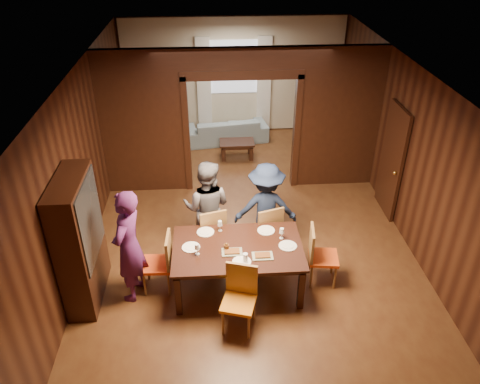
{
  "coord_description": "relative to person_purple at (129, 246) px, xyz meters",
  "views": [
    {
      "loc": [
        -0.61,
        -6.94,
        5.05
      ],
      "look_at": [
        -0.17,
        -0.4,
        1.05
      ],
      "focal_mm": 35.0,
      "sensor_mm": 36.0,
      "label": 1
    }
  ],
  "objects": [
    {
      "name": "person_grey",
      "position": [
        1.12,
        1.03,
        -0.06
      ],
      "size": [
        0.93,
        0.79,
        1.68
      ],
      "primitive_type": "imported",
      "rotation": [
        0.0,
        0.0,
        2.93
      ],
      "color": "#5E5B63",
      "rests_on": "floor"
    },
    {
      "name": "wineglass_left",
      "position": [
        0.97,
        -0.06,
        -0.05
      ],
      "size": [
        0.08,
        0.08,
        0.18
      ],
      "primitive_type": null,
      "color": "white",
      "rests_on": "dining_table"
    },
    {
      "name": "platter_b",
      "position": [
        1.91,
        -0.18,
        -0.12
      ],
      "size": [
        0.3,
        0.2,
        0.04
      ],
      "primitive_type": "cube",
      "color": "gray",
      "rests_on": "dining_table"
    },
    {
      "name": "curtain_right",
      "position": [
        2.59,
        5.95,
        0.35
      ],
      "size": [
        0.35,
        0.06,
        2.4
      ],
      "primitive_type": "cube",
      "color": "white",
      "rests_on": "back_wall"
    },
    {
      "name": "window_far",
      "position": [
        1.84,
        5.99,
        0.8
      ],
      "size": [
        1.2,
        0.03,
        1.3
      ],
      "primitive_type": "cube",
      "color": "silver",
      "rests_on": "back_wall"
    },
    {
      "name": "person_navy",
      "position": [
        2.09,
        1.0,
        -0.09
      ],
      "size": [
        1.07,
        0.65,
        1.61
      ],
      "primitive_type": "imported",
      "rotation": [
        0.0,
        0.0,
        3.09
      ],
      "color": "#17213B",
      "rests_on": "floor"
    },
    {
      "name": "coffee_table",
      "position": [
        1.82,
        4.46,
        -0.7
      ],
      "size": [
        0.8,
        0.5,
        0.4
      ],
      "primitive_type": "cube",
      "color": "black",
      "rests_on": "floor"
    },
    {
      "name": "ceiling",
      "position": [
        1.84,
        1.55,
        2.0
      ],
      "size": [
        5.5,
        9.0,
        0.02
      ],
      "primitive_type": "cube",
      "color": "silver",
      "rests_on": "room_walls"
    },
    {
      "name": "chair_right",
      "position": [
        2.89,
        0.11,
        -0.42
      ],
      "size": [
        0.49,
        0.49,
        0.97
      ],
      "primitive_type": null,
      "rotation": [
        0.0,
        0.0,
        1.44
      ],
      "color": "#EE5016",
      "rests_on": "floor"
    },
    {
      "name": "chair_near",
      "position": [
        1.53,
        -0.77,
        -0.42
      ],
      "size": [
        0.55,
        0.55,
        0.97
      ],
      "primitive_type": null,
      "rotation": [
        0.0,
        0.0,
        -0.29
      ],
      "color": "orange",
      "rests_on": "floor"
    },
    {
      "name": "room_walls",
      "position": [
        1.84,
        3.43,
        0.6
      ],
      "size": [
        5.52,
        9.01,
        2.9
      ],
      "color": "black",
      "rests_on": "floor"
    },
    {
      "name": "plate_far_l",
      "position": [
        1.09,
        0.46,
        -0.14
      ],
      "size": [
        0.27,
        0.27,
        0.01
      ],
      "primitive_type": "cylinder",
      "color": "white",
      "rests_on": "dining_table"
    },
    {
      "name": "floor",
      "position": [
        1.84,
        1.55,
        -0.9
      ],
      "size": [
        9.0,
        9.0,
        0.0
      ],
      "primitive_type": "plane",
      "color": "#4E2816",
      "rests_on": "ground"
    },
    {
      "name": "chair_left",
      "position": [
        0.35,
        0.11,
        -0.42
      ],
      "size": [
        0.46,
        0.46,
        0.97
      ],
      "primitive_type": null,
      "rotation": [
        0.0,
        0.0,
        -1.61
      ],
      "color": "#EB4616",
      "rests_on": "floor"
    },
    {
      "name": "wineglass_right",
      "position": [
        2.24,
        0.24,
        -0.05
      ],
      "size": [
        0.08,
        0.08,
        0.18
      ],
      "primitive_type": null,
      "color": "silver",
      "rests_on": "dining_table"
    },
    {
      "name": "hutch",
      "position": [
        -0.69,
        0.05,
        0.1
      ],
      "size": [
        0.4,
        1.2,
        2.0
      ],
      "primitive_type": "cube",
      "color": "black",
      "rests_on": "floor"
    },
    {
      "name": "sofa",
      "position": [
        1.62,
        5.4,
        -0.61
      ],
      "size": [
        2.11,
        1.08,
        0.59
      ],
      "primitive_type": "imported",
      "rotation": [
        0.0,
        0.0,
        3.29
      ],
      "color": "#7F96A6",
      "rests_on": "floor"
    },
    {
      "name": "person_purple",
      "position": [
        0.0,
        0.0,
        0.0
      ],
      "size": [
        0.6,
        0.75,
        1.8
      ],
      "primitive_type": "imported",
      "rotation": [
        0.0,
        0.0,
        -1.87
      ],
      "color": "#521D57",
      "rests_on": "floor"
    },
    {
      "name": "chair_far_r",
      "position": [
        2.08,
        0.89,
        -0.42
      ],
      "size": [
        0.55,
        0.55,
        0.97
      ],
      "primitive_type": null,
      "rotation": [
        0.0,
        0.0,
        3.45
      ],
      "color": "orange",
      "rests_on": "floor"
    },
    {
      "name": "serving_bowl",
      "position": [
        1.72,
        0.11,
        -0.1
      ],
      "size": [
        0.36,
        0.36,
        0.09
      ],
      "primitive_type": "imported",
      "color": "black",
      "rests_on": "dining_table"
    },
    {
      "name": "platter_a",
      "position": [
        1.48,
        -0.06,
        -0.12
      ],
      "size": [
        0.3,
        0.2,
        0.04
      ],
      "primitive_type": "cube",
      "color": "gray",
      "rests_on": "dining_table"
    },
    {
      "name": "door_right",
      "position": [
        4.54,
        2.05,
        0.15
      ],
      "size": [
        0.06,
        0.9,
        2.1
      ],
      "primitive_type": "cube",
      "color": "black",
      "rests_on": "floor"
    },
    {
      "name": "curtain_left",
      "position": [
        1.09,
        5.95,
        0.35
      ],
      "size": [
        0.35,
        0.06,
        2.4
      ],
      "primitive_type": "cube",
      "color": "white",
      "rests_on": "back_wall"
    },
    {
      "name": "plate_near",
      "position": [
        1.6,
        -0.28,
        -0.14
      ],
      "size": [
        0.27,
        0.27,
        0.01
      ],
      "primitive_type": "cylinder",
      "color": "white",
      "rests_on": "dining_table"
    },
    {
      "name": "plate_left",
      "position": [
        0.88,
        0.1,
        -0.14
      ],
      "size": [
        0.27,
        0.27,
        0.01
      ],
      "primitive_type": "cylinder",
      "color": "white",
      "rests_on": "dining_table"
    },
    {
      "name": "plate_right",
      "position": [
        2.31,
        0.03,
        -0.14
      ],
      "size": [
        0.27,
        0.27,
        0.01
      ],
      "primitive_type": "cylinder",
      "color": "silver",
      "rests_on": "dining_table"
    },
    {
      "name": "wineglass_far",
      "position": [
        1.32,
        0.49,
        -0.05
      ],
      "size": [
        0.08,
        0.08,
        0.18
      ],
      "primitive_type": null,
      "color": "silver",
      "rests_on": "dining_table"
    },
    {
      "name": "dining_table",
      "position": [
        1.57,
        0.06,
        -0.52
      ],
      "size": [
        1.92,
        1.2,
        0.76
      ],
      "primitive_type": "cube",
      "color": "black",
      "rests_on": "floor"
    },
    {
      "name": "plate_far_r",
      "position": [
        2.03,
        0.44,
        -0.14
      ],
      "size": [
        0.27,
        0.27,
        0.01
      ],
      "primitive_type": "cylinder",
      "color": "silver",
      "rests_on": "dining_table"
    },
    {
      "name": "condiment_jar",
      "position": [
        1.4,
        0.01,
        -0.09
      ],
      "size": [
        0.08,
        0.08,
        0.11
      ],
      "primitive_type": null,
      "color": "#4D2C12",
      "rests_on": "dining_table"
    },
    {
      "name": "tumbler",
      "position": [
        1.65,
        -0.27,
        -0.07
      ],
      "size": [
        0.07,
        0.07,
        0.14
      ],
      "primitive_type": "cylinder",
      "color": "white",
      "rests_on": "dining_table"
    },
    {
      "name": "chair_far_l",
      "position": [
        1.16,
        0.89,
        -0.42
      ],
      "size": [
        0.55,
        0.55,
        0.97
      ],
      "primitive_type": null,
      "rotation": [
        0.0,
        0.0,
        3.43
      ],
      "color": "red",
      "rests_on": "floor"
    }
  ]
}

